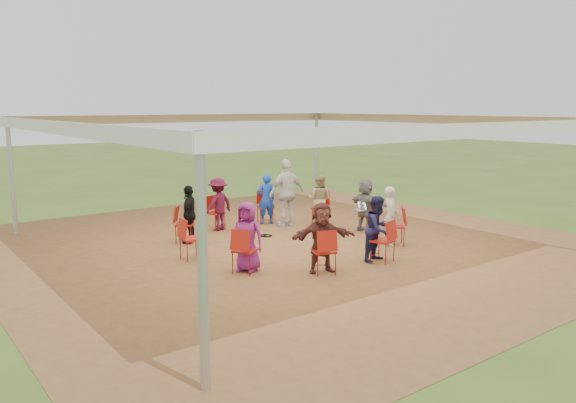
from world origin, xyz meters
TOP-DOWN VIEW (x-y plane):
  - ground at (0.00, 0.00)m, footprint 80.00×80.00m
  - dirt_patch at (0.00, 0.00)m, footprint 13.00×13.00m
  - tent at (0.00, 0.00)m, footprint 10.33×10.33m
  - chair_0 at (2.51, -0.15)m, footprint 0.47×0.45m
  - chair_1 at (2.12, 1.35)m, footprint 0.60×0.59m
  - chair_2 at (0.92, 2.34)m, footprint 0.55×0.56m
  - chair_3 at (-0.63, 2.43)m, footprint 0.52×0.53m
  - chair_4 at (-1.94, 1.60)m, footprint 0.61×0.60m
  - chair_5 at (-2.51, 0.15)m, footprint 0.47×0.45m
  - chair_6 at (-2.12, -1.35)m, footprint 0.60×0.59m
  - chair_7 at (-0.92, -2.34)m, footprint 0.55×0.56m
  - chair_8 at (0.63, -2.43)m, footprint 0.52×0.53m
  - chair_9 at (1.94, -1.60)m, footprint 0.61×0.60m
  - person_seated_0 at (2.39, -0.15)m, footprint 0.56×1.32m
  - person_seated_1 at (2.02, 1.28)m, footprint 0.69×0.78m
  - person_seated_2 at (0.88, 2.22)m, footprint 0.60×0.50m
  - person_seated_3 at (-0.60, 2.31)m, footprint 0.98×0.66m
  - person_seated_4 at (-1.84, 1.52)m, footprint 0.84×0.90m
  - person_seated_5 at (-2.02, -1.28)m, footprint 0.69×0.78m
  - person_seated_6 at (-0.88, -2.22)m, footprint 1.38×0.92m
  - person_seated_7 at (0.60, -2.31)m, footprint 0.75×0.55m
  - person_seated_8 at (1.84, -1.52)m, footprint 0.58×0.60m
  - standing_person at (1.16, 1.64)m, footprint 1.11×0.61m
  - cable_coil at (0.00, 0.96)m, footprint 0.30×0.30m
  - laptop at (2.22, -0.14)m, footprint 0.27×0.33m

SIDE VIEW (x-z plane):
  - ground at x=0.00m, z-range 0.00..0.00m
  - dirt_patch at x=0.00m, z-range 0.01..0.01m
  - cable_coil at x=0.00m, z-range 0.01..0.03m
  - chair_0 at x=2.51m, z-range 0.00..0.90m
  - chair_1 at x=2.12m, z-range 0.00..0.90m
  - chair_2 at x=0.92m, z-range 0.00..0.90m
  - chair_3 at x=-0.63m, z-range 0.00..0.90m
  - chair_4 at x=-1.94m, z-range 0.00..0.90m
  - chair_5 at x=-2.51m, z-range 0.00..0.90m
  - chair_6 at x=-2.12m, z-range 0.00..0.90m
  - chair_7 at x=-0.92m, z-range 0.00..0.90m
  - chair_8 at x=0.63m, z-range 0.00..0.90m
  - chair_9 at x=1.94m, z-range 0.00..0.90m
  - laptop at x=2.22m, z-range 0.55..0.76m
  - person_seated_0 at x=2.39m, z-range 0.01..1.40m
  - person_seated_1 at x=2.02m, z-range 0.01..1.40m
  - person_seated_2 at x=0.88m, z-range 0.01..1.40m
  - person_seated_3 at x=-0.60m, z-range 0.01..1.40m
  - person_seated_4 at x=-1.84m, z-range 0.01..1.40m
  - person_seated_5 at x=-2.02m, z-range 0.01..1.40m
  - person_seated_6 at x=-0.88m, z-range 0.01..1.40m
  - person_seated_7 at x=0.60m, z-range 0.01..1.40m
  - person_seated_8 at x=1.84m, z-range 0.01..1.40m
  - standing_person at x=1.16m, z-range 0.01..1.85m
  - tent at x=0.00m, z-range 0.87..3.87m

